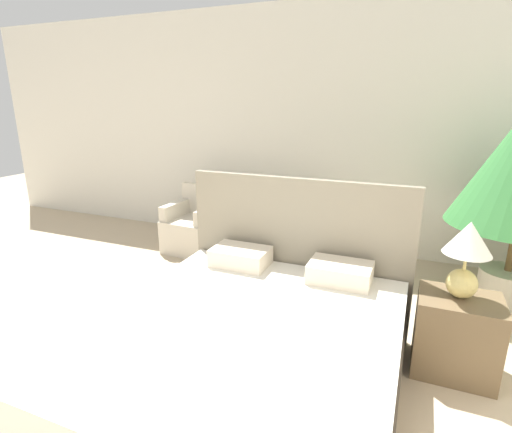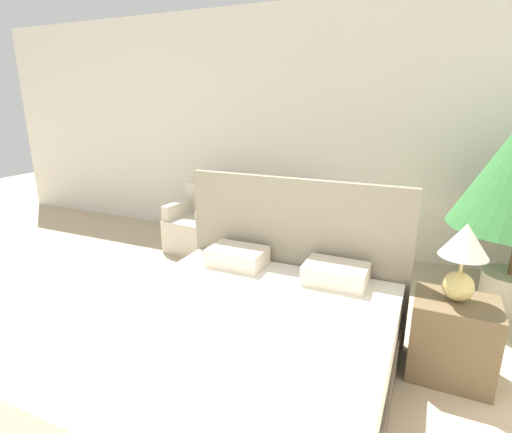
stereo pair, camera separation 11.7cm
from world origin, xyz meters
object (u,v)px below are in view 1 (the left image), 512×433
(table_lamp, at_px, (467,251))
(side_table, at_px, (229,239))
(armchair_near_window_right, at_px, (266,240))
(bed, at_px, (251,353))
(armchair_near_window_left, at_px, (194,230))
(nightstand, at_px, (456,335))

(table_lamp, bearing_deg, side_table, 150.85)
(table_lamp, distance_m, side_table, 2.80)
(armchair_near_window_right, bearing_deg, table_lamp, -32.33)
(table_lamp, height_order, side_table, table_lamp)
(table_lamp, relative_size, side_table, 1.30)
(bed, distance_m, side_table, 2.39)
(armchair_near_window_left, distance_m, side_table, 0.48)
(bed, xyz_separation_m, armchair_near_window_right, (-0.70, 2.07, -0.03))
(bed, xyz_separation_m, armchair_near_window_left, (-1.66, 2.07, -0.03))
(armchair_near_window_left, distance_m, armchair_near_window_right, 0.96)
(armchair_near_window_right, height_order, table_lamp, table_lamp)
(nightstand, xyz_separation_m, table_lamp, (-0.01, 0.01, 0.60))
(armchair_near_window_right, xyz_separation_m, side_table, (-0.48, 0.01, -0.06))
(bed, relative_size, nightstand, 3.67)
(side_table, bearing_deg, nightstand, -29.30)
(armchair_near_window_left, height_order, side_table, armchair_near_window_left)
(armchair_near_window_left, bearing_deg, side_table, 4.71)
(armchair_near_window_left, relative_size, side_table, 1.97)
(armchair_near_window_left, distance_m, table_lamp, 3.19)
(nightstand, height_order, side_table, nightstand)
(bed, height_order, nightstand, bed)
(armchair_near_window_right, relative_size, nightstand, 1.42)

